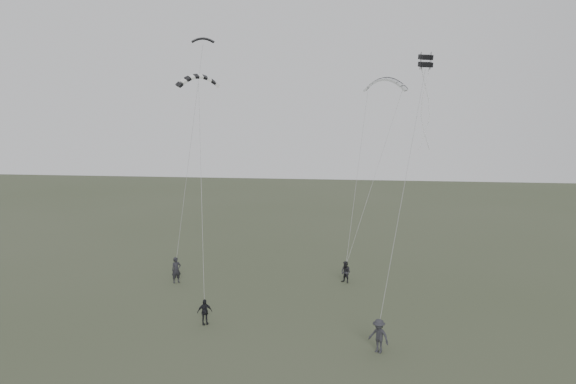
# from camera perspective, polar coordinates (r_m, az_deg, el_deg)

# --- Properties ---
(ground) EXTENTS (140.00, 140.00, 0.00)m
(ground) POSITION_cam_1_polar(r_m,az_deg,el_deg) (34.30, -1.67, -13.10)
(ground) COLOR #3B442C
(ground) RESTS_ON ground
(flyer_left) EXTENTS (0.83, 0.78, 1.90)m
(flyer_left) POSITION_cam_1_polar(r_m,az_deg,el_deg) (42.15, -11.28, -7.78)
(flyer_left) COLOR black
(flyer_left) RESTS_ON ground
(flyer_right) EXTENTS (0.98, 0.94, 1.59)m
(flyer_right) POSITION_cam_1_polar(r_m,az_deg,el_deg) (41.57, 5.89, -8.11)
(flyer_right) COLOR black
(flyer_right) RESTS_ON ground
(flyer_center) EXTENTS (0.96, 0.79, 1.53)m
(flyer_center) POSITION_cam_1_polar(r_m,az_deg,el_deg) (34.08, -8.47, -11.95)
(flyer_center) COLOR black
(flyer_center) RESTS_ON ground
(flyer_far) EXTENTS (1.34, 1.20, 1.80)m
(flyer_far) POSITION_cam_1_polar(r_m,az_deg,el_deg) (30.45, 9.20, -14.23)
(flyer_far) COLOR #25252A
(flyer_far) RESTS_ON ground
(kite_dark_small) EXTENTS (1.81, 1.02, 0.66)m
(kite_dark_small) POSITION_cam_1_polar(r_m,az_deg,el_deg) (44.47, -8.65, 15.15)
(kite_dark_small) COLOR black
(kite_dark_small) RESTS_ON flyer_left
(kite_pale_large) EXTENTS (3.62, 1.84, 1.58)m
(kite_pale_large) POSITION_cam_1_polar(r_m,az_deg,el_deg) (46.13, 9.85, 11.21)
(kite_pale_large) COLOR #A7AAAD
(kite_pale_large) RESTS_ON flyer_right
(kite_striped) EXTENTS (2.77, 2.08, 1.22)m
(kite_striped) POSITION_cam_1_polar(r_m,az_deg,el_deg) (35.67, -9.09, 11.54)
(kite_striped) COLOR black
(kite_striped) RESTS_ON flyer_center
(kite_box) EXTENTS (0.91, 0.97, 0.83)m
(kite_box) POSITION_cam_1_polar(r_m,az_deg,el_deg) (35.99, 13.80, 12.81)
(kite_box) COLOR black
(kite_box) RESTS_ON flyer_far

